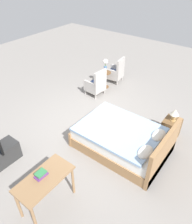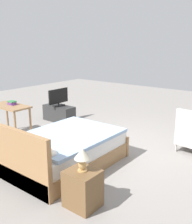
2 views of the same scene
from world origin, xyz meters
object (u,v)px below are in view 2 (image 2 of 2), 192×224
object	(u,v)px
armchair_by_window_right	(191,135)
tv_flatscreen	(58,97)
nightstand	(83,189)
vanity_desk	(10,110)
book_stack	(12,103)
tv_stand	(59,113)
bed	(63,150)
table_lamp	(82,156)

from	to	relation	value
armchair_by_window_right	tv_flatscreen	distance (m)	3.78
armchair_by_window_right	tv_flatscreen	bearing A→B (deg)	1.71
armchair_by_window_right	tv_flatscreen	xyz separation A→B (m)	(3.76, 0.11, 0.33)
nightstand	vanity_desk	distance (m)	3.41
tv_flatscreen	book_stack	bearing A→B (deg)	90.80
tv_stand	book_stack	bearing A→B (deg)	90.71
armchair_by_window_right	tv_flatscreen	world-z (taller)	tv_flatscreen
armchair_by_window_right	tv_stand	xyz separation A→B (m)	(3.76, 0.11, -0.15)
tv_flatscreen	armchair_by_window_right	bearing A→B (deg)	-178.29
armchair_by_window_right	tv_stand	distance (m)	3.76
armchair_by_window_right	nightstand	bearing A→B (deg)	79.25
vanity_desk	bed	bearing A→B (deg)	170.63
armchair_by_window_right	book_stack	size ratio (longest dim) A/B	4.00
table_lamp	book_stack	size ratio (longest dim) A/B	1.43
armchair_by_window_right	tv_stand	bearing A→B (deg)	1.71
book_stack	vanity_desk	bearing A→B (deg)	87.95
armchair_by_window_right	tv_stand	world-z (taller)	armchair_by_window_right
table_lamp	book_stack	bearing A→B (deg)	-19.62
bed	tv_flatscreen	world-z (taller)	bed
tv_stand	nightstand	bearing A→B (deg)	140.29
nightstand	table_lamp	xyz separation A→B (m)	(0.00, 0.00, 0.48)
bed	table_lamp	size ratio (longest dim) A/B	6.43
table_lamp	book_stack	world-z (taller)	book_stack
nightstand	tv_flatscreen	distance (m)	4.22
nightstand	table_lamp	distance (m)	0.48
armchair_by_window_right	table_lamp	world-z (taller)	armchair_by_window_right
armchair_by_window_right	tv_stand	size ratio (longest dim) A/B	0.96
nightstand	tv_flatscreen	bearing A→B (deg)	-39.69
tv_flatscreen	vanity_desk	xyz separation A→B (m)	(-0.02, 1.61, -0.05)
tv_flatscreen	vanity_desk	size ratio (longest dim) A/B	0.68
nightstand	tv_stand	xyz separation A→B (m)	(3.23, -2.68, -0.04)
table_lamp	tv_stand	world-z (taller)	table_lamp
table_lamp	tv_stand	size ratio (longest dim) A/B	0.34
table_lamp	book_stack	xyz separation A→B (m)	(3.21, -1.14, 0.07)
table_lamp	tv_stand	distance (m)	4.23
armchair_by_window_right	vanity_desk	size ratio (longest dim) A/B	0.88
table_lamp	bed	bearing A→B (deg)	-33.30
nightstand	book_stack	distance (m)	3.45
armchair_by_window_right	book_stack	world-z (taller)	armchair_by_window_right
table_lamp	book_stack	distance (m)	3.41
bed	tv_stand	bearing A→B (deg)	-42.67
bed	vanity_desk	world-z (taller)	bed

